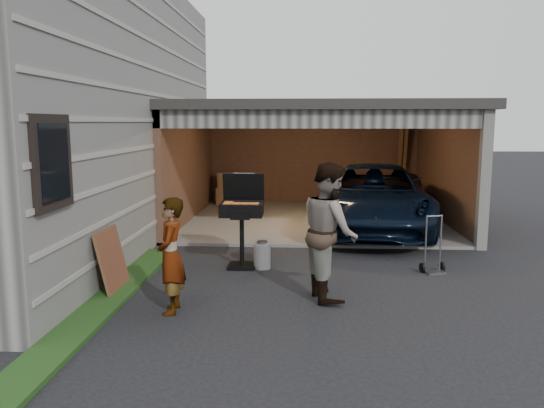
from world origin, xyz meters
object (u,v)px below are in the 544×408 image
(propane_tank, at_px, (262,256))
(woman, at_px, (171,256))
(man, at_px, (330,231))
(minivan, at_px, (374,200))
(bbq_grill, at_px, (242,213))
(plywood_panel, at_px, (112,261))
(hand_truck, at_px, (434,262))

(propane_tank, bearing_deg, woman, -115.24)
(woman, height_order, propane_tank, woman)
(man, bearing_deg, propane_tank, 22.63)
(minivan, bearing_deg, woman, -114.83)
(man, distance_m, bbq_grill, 2.07)
(plywood_panel, bearing_deg, woman, -36.48)
(bbq_grill, distance_m, plywood_panel, 2.31)
(minivan, xyz_separation_m, propane_tank, (-2.30, -3.23, -0.51))
(minivan, relative_size, man, 2.72)
(bbq_grill, height_order, hand_truck, bbq_grill)
(man, relative_size, propane_tank, 4.46)
(plywood_panel, bearing_deg, propane_tank, 33.26)
(minivan, distance_m, propane_tank, 4.00)
(propane_tank, bearing_deg, man, -53.94)
(man, height_order, hand_truck, man)
(minivan, height_order, hand_truck, minivan)
(minivan, relative_size, hand_truck, 5.41)
(bbq_grill, bearing_deg, man, -47.39)
(minivan, relative_size, bbq_grill, 3.28)
(woman, xyz_separation_m, plywood_panel, (-1.07, 0.79, -0.29))
(bbq_grill, height_order, plywood_panel, bbq_grill)
(bbq_grill, height_order, propane_tank, bbq_grill)
(hand_truck, bearing_deg, man, -158.69)
(man, xyz_separation_m, hand_truck, (1.79, 1.34, -0.77))
(man, xyz_separation_m, propane_tank, (-1.05, 1.45, -0.74))
(propane_tank, bearing_deg, hand_truck, -2.06)
(minivan, distance_m, woman, 6.33)
(bbq_grill, relative_size, hand_truck, 1.65)
(man, distance_m, plywood_panel, 3.18)
(propane_tank, xyz_separation_m, plywood_panel, (-2.09, -1.37, 0.25))
(man, distance_m, propane_tank, 1.94)
(bbq_grill, xyz_separation_m, propane_tank, (0.35, -0.08, -0.73))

